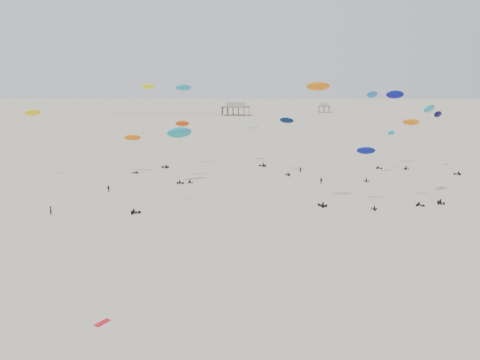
{
  "coord_description": "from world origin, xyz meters",
  "views": [
    {
      "loc": [
        2.3,
        -0.33,
        26.02
      ],
      "look_at": [
        0.0,
        88.0,
        7.0
      ],
      "focal_mm": 35.0,
      "sensor_mm": 36.0,
      "label": 1
    }
  ],
  "objects_px": {
    "pavilion_small": "(324,108)",
    "rig_0": "(367,160)",
    "spectator_0": "(51,215)",
    "pavilion_main": "(236,109)",
    "rig_4": "(287,131)"
  },
  "relations": [
    {
      "from": "pavilion_small",
      "to": "rig_0",
      "type": "height_order",
      "value": "rig_0"
    },
    {
      "from": "spectator_0",
      "to": "rig_0",
      "type": "bearing_deg",
      "value": -124.08
    },
    {
      "from": "pavilion_main",
      "to": "rig_4",
      "type": "relative_size",
      "value": 1.29
    },
    {
      "from": "rig_0",
      "to": "spectator_0",
      "type": "relative_size",
      "value": 6.58
    },
    {
      "from": "spectator_0",
      "to": "rig_4",
      "type": "bearing_deg",
      "value": -91.96
    },
    {
      "from": "pavilion_main",
      "to": "spectator_0",
      "type": "xyz_separation_m",
      "value": [
        -27.22,
        -262.85,
        -4.22
      ]
    },
    {
      "from": "rig_0",
      "to": "rig_4",
      "type": "xyz_separation_m",
      "value": [
        -14.96,
        33.82,
        2.76
      ]
    },
    {
      "from": "rig_0",
      "to": "rig_4",
      "type": "height_order",
      "value": "rig_4"
    },
    {
      "from": "pavilion_main",
      "to": "pavilion_small",
      "type": "relative_size",
      "value": 2.33
    },
    {
      "from": "rig_4",
      "to": "spectator_0",
      "type": "distance_m",
      "value": 68.8
    },
    {
      "from": "pavilion_main",
      "to": "rig_4",
      "type": "distance_m",
      "value": 217.76
    },
    {
      "from": "rig_0",
      "to": "rig_4",
      "type": "bearing_deg",
      "value": -62.41
    },
    {
      "from": "rig_4",
      "to": "pavilion_small",
      "type": "bearing_deg",
      "value": -115.87
    },
    {
      "from": "pavilion_small",
      "to": "rig_4",
      "type": "bearing_deg",
      "value": -100.96
    },
    {
      "from": "pavilion_main",
      "to": "spectator_0",
      "type": "relative_size",
      "value": 10.41
    }
  ]
}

